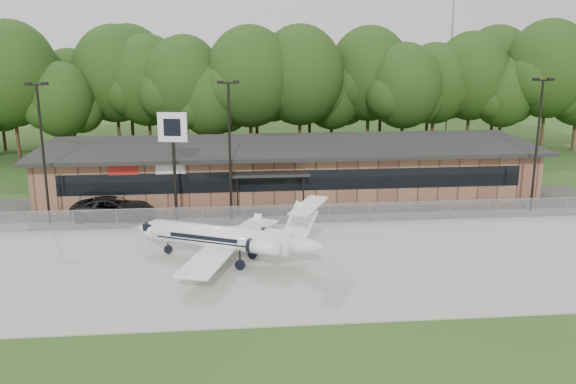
{
  "coord_description": "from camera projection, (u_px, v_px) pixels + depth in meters",
  "views": [
    {
      "loc": [
        -5.17,
        -28.92,
        14.09
      ],
      "look_at": [
        -1.23,
        12.0,
        3.25
      ],
      "focal_mm": 40.0,
      "sensor_mm": 36.0,
      "label": 1
    }
  ],
  "objects": [
    {
      "name": "terminal",
      "position": [
        289.0,
        168.0,
        54.39
      ],
      "size": [
        41.0,
        11.65,
        4.3
      ],
      "color": "#8B6345",
      "rests_on": "ground"
    },
    {
      "name": "fence",
      "position": [
        301.0,
        214.0,
        46.15
      ],
      "size": [
        46.0,
        0.04,
        1.52
      ],
      "color": "gray",
      "rests_on": "ground"
    },
    {
      "name": "parking_lot",
      "position": [
        294.0,
        207.0,
        50.67
      ],
      "size": [
        50.0,
        9.0,
        0.06
      ],
      "primitive_type": "cube",
      "color": "#383835",
      "rests_on": "ground"
    },
    {
      "name": "radio_mast",
      "position": [
        452.0,
        37.0,
        76.95
      ],
      "size": [
        0.2,
        0.2,
        25.0
      ],
      "primitive_type": "cylinder",
      "color": "gray",
      "rests_on": "ground"
    },
    {
      "name": "business_jet",
      "position": [
        229.0,
        239.0,
        38.49
      ],
      "size": [
        12.29,
        10.95,
        4.25
      ],
      "rotation": [
        0.0,
        0.0,
        -0.43
      ],
      "color": "white",
      "rests_on": "ground"
    },
    {
      "name": "ground",
      "position": [
        336.0,
        315.0,
        31.91
      ],
      "size": [
        160.0,
        160.0,
        0.0
      ],
      "primitive_type": "plane",
      "color": "#2A4B1A",
      "rests_on": "ground"
    },
    {
      "name": "treeline",
      "position": [
        273.0,
        85.0,
        70.42
      ],
      "size": [
        72.0,
        12.0,
        15.0
      ],
      "primitive_type": null,
      "color": "#1D3C13",
      "rests_on": "ground"
    },
    {
      "name": "light_pole_right",
      "position": [
        538.0,
        135.0,
        47.93
      ],
      "size": [
        1.55,
        0.3,
        10.23
      ],
      "color": "black",
      "rests_on": "ground"
    },
    {
      "name": "pole_sign",
      "position": [
        173.0,
        139.0,
        45.68
      ],
      "size": [
        2.1,
        0.59,
        7.99
      ],
      "rotation": [
        0.0,
        0.0,
        -0.17
      ],
      "color": "black",
      "rests_on": "ground"
    },
    {
      "name": "apron",
      "position": [
        314.0,
        258.0,
        39.6
      ],
      "size": [
        64.0,
        18.0,
        0.08
      ],
      "primitive_type": "cube",
      "color": "#9E9B93",
      "rests_on": "ground"
    },
    {
      "name": "light_pole_left",
      "position": [
        42.0,
        144.0,
        44.6
      ],
      "size": [
        1.55,
        0.3,
        10.23
      ],
      "color": "black",
      "rests_on": "ground"
    },
    {
      "name": "light_pole_mid",
      "position": [
        230.0,
        140.0,
        45.8
      ],
      "size": [
        1.55,
        0.3,
        10.23
      ],
      "color": "black",
      "rests_on": "ground"
    },
    {
      "name": "suv",
      "position": [
        113.0,
        208.0,
        47.39
      ],
      "size": [
        6.17,
        3.21,
        1.66
      ],
      "primitive_type": "imported",
      "rotation": [
        0.0,
        0.0,
        1.49
      ],
      "color": "#272729",
      "rests_on": "ground"
    }
  ]
}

